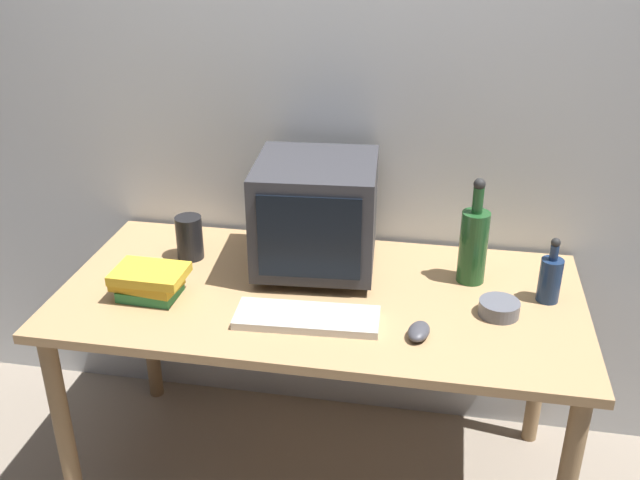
{
  "coord_description": "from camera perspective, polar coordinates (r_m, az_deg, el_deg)",
  "views": [
    {
      "loc": [
        0.35,
        -1.93,
        1.89
      ],
      "look_at": [
        0.0,
        0.0,
        0.94
      ],
      "focal_mm": 40.47,
      "sensor_mm": 36.0,
      "label": 1
    }
  ],
  "objects": [
    {
      "name": "cd_spindle",
      "position": [
        2.2,
        13.98,
        -5.25
      ],
      "size": [
        0.12,
        0.12,
        0.04
      ],
      "primitive_type": "cylinder",
      "color": "#595B66",
      "rests_on": "desk"
    },
    {
      "name": "crt_monitor",
      "position": [
        2.32,
        -0.32,
        2.03
      ],
      "size": [
        0.41,
        0.41,
        0.37
      ],
      "color": "#333338",
      "rests_on": "desk"
    },
    {
      "name": "book_stack",
      "position": [
        2.28,
        -13.38,
        -3.23
      ],
      "size": [
        0.23,
        0.16,
        0.09
      ],
      "color": "#33894C",
      "rests_on": "desk"
    },
    {
      "name": "computer_mouse",
      "position": [
        2.06,
        7.82,
        -7.17
      ],
      "size": [
        0.08,
        0.11,
        0.04
      ],
      "primitive_type": "ellipsoid",
      "rotation": [
        0.0,
        0.0,
        -0.17
      ],
      "color": "#3F3F47",
      "rests_on": "desk"
    },
    {
      "name": "bottle_tall",
      "position": [
        2.32,
        12.04,
        -0.27
      ],
      "size": [
        0.09,
        0.09,
        0.35
      ],
      "color": "#1E4C23",
      "rests_on": "desk"
    },
    {
      "name": "metal_canister",
      "position": [
        2.48,
        -10.28,
        0.19
      ],
      "size": [
        0.09,
        0.09,
        0.15
      ],
      "primitive_type": "cylinder",
      "color": "black",
      "rests_on": "desk"
    },
    {
      "name": "bottle_short",
      "position": [
        2.29,
        17.74,
        -2.86
      ],
      "size": [
        0.07,
        0.07,
        0.21
      ],
      "color": "navy",
      "rests_on": "desk"
    },
    {
      "name": "keyboard",
      "position": [
        2.11,
        -1.03,
        -6.16
      ],
      "size": [
        0.43,
        0.17,
        0.02
      ],
      "primitive_type": "cube",
      "rotation": [
        0.0,
        0.0,
        0.06
      ],
      "color": "beige",
      "rests_on": "desk"
    },
    {
      "name": "desk",
      "position": [
        2.31,
        0.0,
        -5.97
      ],
      "size": [
        1.63,
        0.8,
        0.76
      ],
      "color": "tan",
      "rests_on": "ground"
    },
    {
      "name": "back_wall",
      "position": [
        2.5,
        1.92,
        11.01
      ],
      "size": [
        4.0,
        0.08,
        2.5
      ],
      "primitive_type": "cube",
      "color": "silver",
      "rests_on": "ground"
    },
    {
      "name": "ground_plane",
      "position": [
        2.72,
        0.0,
        -18.05
      ],
      "size": [
        6.0,
        6.0,
        0.0
      ],
      "primitive_type": "plane",
      "color": "gray"
    }
  ]
}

